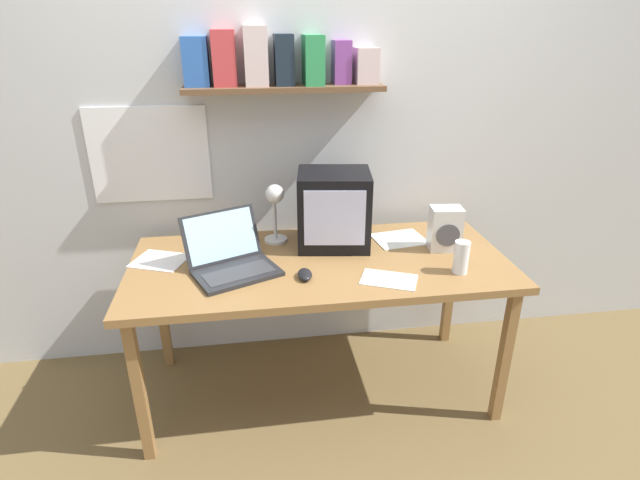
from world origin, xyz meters
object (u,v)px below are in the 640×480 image
laptop (230,257)px  desk_lamp (275,205)px  crt_monitor (334,209)px  corner_desk (320,271)px  loose_paper_near_monitor (160,261)px  loose_paper_near_laptop (389,280)px  computer_mouse (305,274)px  open_notebook (399,239)px  space_heater (445,229)px  juice_glass (461,259)px

laptop → desk_lamp: bearing=24.0°
crt_monitor → corner_desk: bearing=-109.9°
corner_desk → laptop: size_ratio=3.87×
desk_lamp → loose_paper_near_monitor: 0.58m
loose_paper_near_laptop → crt_monitor: bearing=112.7°
loose_paper_near_laptop → desk_lamp: bearing=135.5°
corner_desk → crt_monitor: size_ratio=4.58×
crt_monitor → computer_mouse: 0.41m
loose_paper_near_laptop → laptop: bearing=163.0°
corner_desk → desk_lamp: desk_lamp is taller
loose_paper_near_monitor → open_notebook: (1.14, 0.08, 0.00)m
desk_lamp → loose_paper_near_laptop: desk_lamp is taller
desk_lamp → open_notebook: desk_lamp is taller
laptop → loose_paper_near_monitor: bearing=134.9°
corner_desk → space_heater: 0.62m
loose_paper_near_monitor → loose_paper_near_laptop: bearing=-18.5°
computer_mouse → crt_monitor: bearing=61.4°
desk_lamp → loose_paper_near_laptop: 0.65m
juice_glass → crt_monitor: bearing=142.4°
desk_lamp → space_heater: 0.81m
loose_paper_near_monitor → space_heater: bearing=-2.7°
laptop → loose_paper_near_monitor: (-0.32, 0.13, -0.06)m
space_heater → loose_paper_near_laptop: (-0.34, -0.26, -0.10)m
crt_monitor → space_heater: bearing=-6.7°
desk_lamp → loose_paper_near_laptop: size_ratio=1.14×
computer_mouse → loose_paper_near_monitor: size_ratio=0.38×
space_heater → open_notebook: size_ratio=0.76×
loose_paper_near_laptop → juice_glass: bearing=4.2°
computer_mouse → loose_paper_near_laptop: (0.35, -0.07, -0.01)m
juice_glass → computer_mouse: 0.67m
computer_mouse → desk_lamp: bearing=104.8°
laptop → juice_glass: laptop is taller
crt_monitor → laptop: (-0.49, -0.20, -0.12)m
desk_lamp → juice_glass: bearing=-28.8°
space_heater → open_notebook: bearing=147.4°
desk_lamp → laptop: bearing=-132.9°
laptop → loose_paper_near_laptop: 0.69m
laptop → open_notebook: (0.82, 0.20, -0.06)m
laptop → open_notebook: 0.85m
computer_mouse → loose_paper_near_laptop: computer_mouse is taller
desk_lamp → computer_mouse: desk_lamp is taller
desk_lamp → computer_mouse: 0.42m
crt_monitor → space_heater: 0.53m
corner_desk → crt_monitor: 0.31m
crt_monitor → open_notebook: 0.38m
desk_lamp → juice_glass: (0.76, -0.41, -0.14)m
juice_glass → open_notebook: size_ratio=0.53×
crt_monitor → loose_paper_near_laptop: 0.47m
corner_desk → computer_mouse: size_ratio=16.01×
computer_mouse → open_notebook: 0.61m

